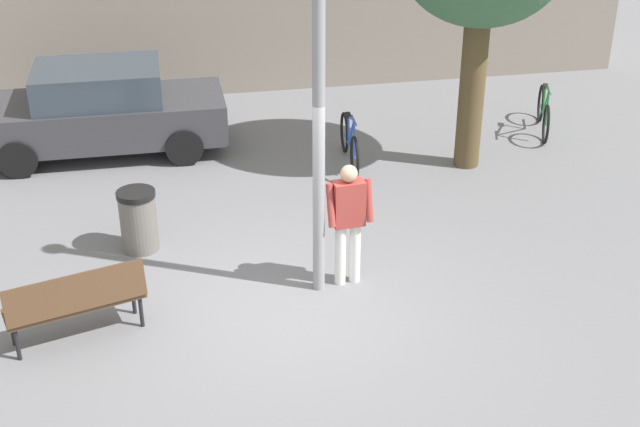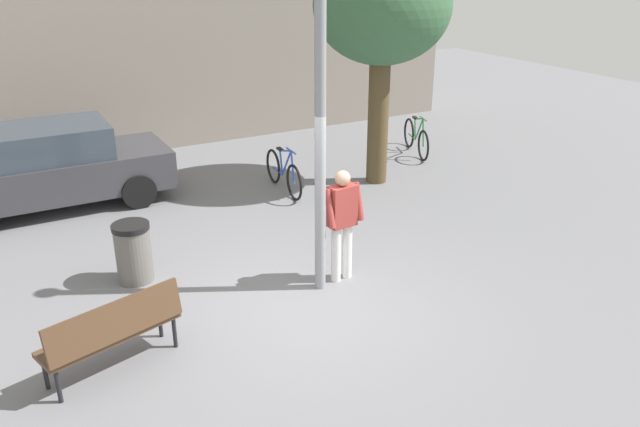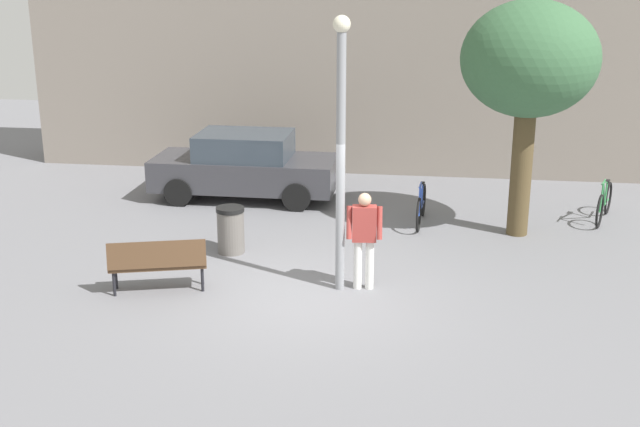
# 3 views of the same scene
# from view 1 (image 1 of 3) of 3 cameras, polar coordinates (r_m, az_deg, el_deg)

# --- Properties ---
(ground_plane) EXTENTS (36.00, 36.00, 0.00)m
(ground_plane) POSITION_cam_1_polar(r_m,az_deg,el_deg) (10.89, -1.96, -6.09)
(ground_plane) COLOR slate
(lamppost) EXTENTS (0.28, 0.28, 4.51)m
(lamppost) POSITION_cam_1_polar(r_m,az_deg,el_deg) (10.12, -0.08, 7.34)
(lamppost) COLOR gray
(lamppost) RESTS_ON ground_plane
(person_by_lamppost) EXTENTS (0.61, 0.32, 1.67)m
(person_by_lamppost) POSITION_cam_1_polar(r_m,az_deg,el_deg) (10.89, 1.89, -0.20)
(person_by_lamppost) COLOR white
(person_by_lamppost) RESTS_ON ground_plane
(park_bench) EXTENTS (1.67, 0.90, 0.92)m
(park_bench) POSITION_cam_1_polar(r_m,az_deg,el_deg) (10.38, -15.83, -5.50)
(park_bench) COLOR #513823
(park_bench) RESTS_ON ground_plane
(bicycle_blue) EXTENTS (0.18, 1.81, 0.97)m
(bicycle_blue) POSITION_cam_1_polar(r_m,az_deg,el_deg) (14.59, 1.96, 4.67)
(bicycle_blue) COLOR black
(bicycle_blue) RESTS_ON ground_plane
(bicycle_green) EXTENTS (0.65, 1.72, 0.97)m
(bicycle_green) POSITION_cam_1_polar(r_m,az_deg,el_deg) (16.48, 14.55, 6.50)
(bicycle_green) COLOR black
(bicycle_green) RESTS_ON ground_plane
(parked_car_charcoal) EXTENTS (4.21, 1.84, 1.55)m
(parked_car_charcoal) POSITION_cam_1_polar(r_m,az_deg,el_deg) (15.40, -14.26, 6.63)
(parked_car_charcoal) COLOR #38383D
(parked_car_charcoal) RESTS_ON ground_plane
(trash_bin) EXTENTS (0.53, 0.53, 0.89)m
(trash_bin) POSITION_cam_1_polar(r_m,az_deg,el_deg) (12.16, -11.90, -0.44)
(trash_bin) COLOR #66605B
(trash_bin) RESTS_ON ground_plane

